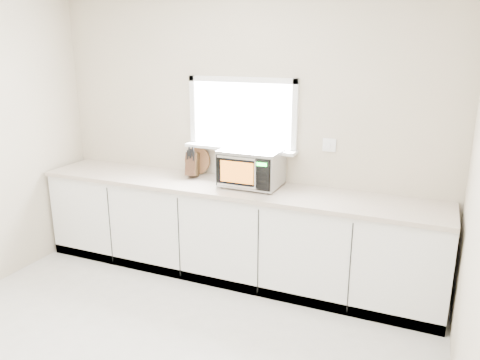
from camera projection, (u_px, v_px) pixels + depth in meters
The scene contains 7 objects.
back_wall at pixel (243, 133), 4.52m from camera, with size 4.00×0.17×2.70m.
cabinets at pixel (231, 233), 4.52m from camera, with size 3.92×0.60×0.88m, color white.
countertop at pixel (230, 188), 4.38m from camera, with size 3.92×0.64×0.04m, color beige.
microwave at pixel (251, 167), 4.31m from camera, with size 0.54×0.45×0.35m.
knife_block at pixel (192, 164), 4.62m from camera, with size 0.15×0.24×0.32m.
cutting_board at pixel (197, 160), 4.74m from camera, with size 0.28×0.28×0.02m, color brown.
coffee_grinder at pixel (266, 177), 4.31m from camera, with size 0.14×0.14×0.20m.
Camera 1 is at (1.74, -2.12, 2.19)m, focal length 35.00 mm.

